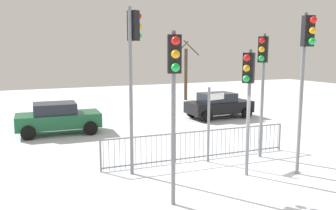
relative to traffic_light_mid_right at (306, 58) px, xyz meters
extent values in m
plane|color=silver|center=(-2.10, 0.37, -3.65)|extent=(60.00, 60.00, 0.00)
cylinder|color=slate|center=(0.03, 0.13, -1.15)|extent=(0.11, 0.11, 4.99)
cube|color=black|center=(-0.01, -0.03, 0.80)|extent=(0.36, 0.29, 0.90)
sphere|color=red|center=(-0.07, -0.27, 1.10)|extent=(0.20, 0.20, 0.20)
sphere|color=orange|center=(-0.07, -0.27, 0.80)|extent=(0.20, 0.20, 0.20)
sphere|color=green|center=(-0.07, -0.27, 0.50)|extent=(0.20, 0.20, 0.20)
cylinder|color=slate|center=(-4.51, -0.31, -1.48)|extent=(0.11, 0.11, 4.34)
cube|color=black|center=(-4.57, -0.47, 0.14)|extent=(0.37, 0.31, 0.90)
sphere|color=red|center=(-4.65, -0.70, 0.44)|extent=(0.20, 0.20, 0.20)
sphere|color=orange|center=(-4.65, -0.70, 0.14)|extent=(0.20, 0.20, 0.20)
sphere|color=green|center=(-4.65, -0.70, -0.16)|extent=(0.20, 0.20, 0.20)
cylinder|color=slate|center=(-4.75, 2.27, -1.06)|extent=(0.11, 0.11, 5.16)
cube|color=black|center=(-4.61, 2.36, 0.97)|extent=(0.35, 0.39, 0.90)
sphere|color=red|center=(-4.39, 2.49, 1.27)|extent=(0.20, 0.20, 0.20)
sphere|color=orange|center=(-4.39, 2.49, 0.97)|extent=(0.20, 0.20, 0.20)
sphere|color=green|center=(-4.39, 2.49, 0.67)|extent=(0.20, 0.20, 0.20)
cylinder|color=slate|center=(-1.50, 0.70, -1.69)|extent=(0.11, 0.11, 3.91)
cube|color=black|center=(-1.63, 0.60, -0.28)|extent=(0.37, 0.39, 0.90)
sphere|color=red|center=(-1.82, 0.44, 0.02)|extent=(0.20, 0.20, 0.20)
sphere|color=orange|center=(-1.82, 0.44, -0.28)|extent=(0.20, 0.20, 0.20)
sphere|color=green|center=(-1.82, 0.44, -0.58)|extent=(0.20, 0.20, 0.20)
cylinder|color=slate|center=(0.15, 2.10, -1.41)|extent=(0.11, 0.11, 4.46)
cube|color=black|center=(0.02, 2.00, 0.27)|extent=(0.37, 0.39, 0.90)
sphere|color=red|center=(-0.17, 1.84, 0.57)|extent=(0.20, 0.20, 0.20)
sphere|color=orange|center=(-0.17, 1.84, 0.27)|extent=(0.20, 0.20, 0.20)
sphere|color=green|center=(-0.17, 1.84, -0.03)|extent=(0.20, 0.20, 0.20)
cylinder|color=slate|center=(-1.92, 2.34, -2.33)|extent=(0.09, 0.09, 2.64)
cube|color=white|center=(-1.54, 2.44, -1.36)|extent=(0.68, 0.21, 0.22)
cube|color=slate|center=(-2.10, 2.67, -2.60)|extent=(7.02, 0.38, 0.04)
cube|color=slate|center=(-2.10, 2.67, -3.53)|extent=(7.02, 0.38, 0.04)
cylinder|color=slate|center=(-5.52, 2.83, -3.12)|extent=(0.02, 0.02, 1.05)
cylinder|color=slate|center=(-5.34, 2.82, -3.12)|extent=(0.02, 0.02, 1.05)
cylinder|color=slate|center=(-5.16, 2.81, -3.12)|extent=(0.02, 0.02, 1.05)
cylinder|color=slate|center=(-4.98, 2.81, -3.12)|extent=(0.02, 0.02, 1.05)
cylinder|color=slate|center=(-4.80, 2.80, -3.12)|extent=(0.02, 0.02, 1.05)
cylinder|color=slate|center=(-4.62, 2.79, -3.12)|extent=(0.02, 0.02, 1.05)
cylinder|color=slate|center=(-4.44, 2.78, -3.12)|extent=(0.02, 0.02, 1.05)
cylinder|color=slate|center=(-4.26, 2.77, -3.12)|extent=(0.02, 0.02, 1.05)
cylinder|color=slate|center=(-4.08, 2.76, -3.12)|extent=(0.02, 0.02, 1.05)
cylinder|color=slate|center=(-3.90, 2.75, -3.12)|extent=(0.02, 0.02, 1.05)
cylinder|color=slate|center=(-3.72, 2.75, -3.12)|extent=(0.02, 0.02, 1.05)
cylinder|color=slate|center=(-3.54, 2.74, -3.12)|extent=(0.02, 0.02, 1.05)
cylinder|color=slate|center=(-3.36, 2.73, -3.12)|extent=(0.02, 0.02, 1.05)
cylinder|color=slate|center=(-3.18, 2.72, -3.12)|extent=(0.02, 0.02, 1.05)
cylinder|color=slate|center=(-3.00, 2.71, -3.12)|extent=(0.02, 0.02, 1.05)
cylinder|color=slate|center=(-2.82, 2.70, -3.12)|extent=(0.02, 0.02, 1.05)
cylinder|color=slate|center=(-2.64, 2.69, -3.12)|extent=(0.02, 0.02, 1.05)
cylinder|color=slate|center=(-2.46, 2.68, -3.12)|extent=(0.02, 0.02, 1.05)
cylinder|color=slate|center=(-2.28, 2.68, -3.12)|extent=(0.02, 0.02, 1.05)
cylinder|color=slate|center=(-2.10, 2.67, -3.12)|extent=(0.02, 0.02, 1.05)
cylinder|color=slate|center=(-1.92, 2.66, -3.12)|extent=(0.02, 0.02, 1.05)
cylinder|color=slate|center=(-1.74, 2.65, -3.12)|extent=(0.02, 0.02, 1.05)
cylinder|color=slate|center=(-1.56, 2.64, -3.12)|extent=(0.02, 0.02, 1.05)
cylinder|color=slate|center=(-1.38, 2.63, -3.12)|extent=(0.02, 0.02, 1.05)
cylinder|color=slate|center=(-1.20, 2.62, -3.12)|extent=(0.02, 0.02, 1.05)
cylinder|color=slate|center=(-1.02, 2.61, -3.12)|extent=(0.02, 0.02, 1.05)
cylinder|color=slate|center=(-0.84, 2.61, -3.12)|extent=(0.02, 0.02, 1.05)
cylinder|color=slate|center=(-0.66, 2.60, -3.12)|extent=(0.02, 0.02, 1.05)
cylinder|color=slate|center=(-0.48, 2.59, -3.12)|extent=(0.02, 0.02, 1.05)
cylinder|color=slate|center=(-0.30, 2.58, -3.12)|extent=(0.02, 0.02, 1.05)
cylinder|color=slate|center=(-0.12, 2.57, -3.12)|extent=(0.02, 0.02, 1.05)
cylinder|color=slate|center=(0.06, 2.56, -3.12)|extent=(0.02, 0.02, 1.05)
cylinder|color=slate|center=(0.24, 2.55, -3.12)|extent=(0.02, 0.02, 1.05)
cylinder|color=slate|center=(0.41, 2.55, -3.12)|extent=(0.02, 0.02, 1.05)
cylinder|color=slate|center=(0.59, 2.54, -3.12)|extent=(0.02, 0.02, 1.05)
cylinder|color=slate|center=(0.77, 2.53, -3.12)|extent=(0.02, 0.02, 1.05)
cylinder|color=slate|center=(0.95, 2.52, -3.12)|extent=(0.02, 0.02, 1.05)
cylinder|color=slate|center=(1.13, 2.51, -3.12)|extent=(0.02, 0.02, 1.05)
cylinder|color=slate|center=(1.31, 2.50, -3.12)|extent=(0.02, 0.02, 1.05)
cylinder|color=slate|center=(-5.61, 2.84, -3.12)|extent=(0.06, 0.06, 1.05)
cylinder|color=slate|center=(1.40, 2.50, -3.12)|extent=(0.06, 0.06, 1.05)
cube|color=#195933|center=(-6.12, 9.02, -3.00)|extent=(3.89, 1.92, 0.65)
cube|color=#1E232D|center=(-6.27, 9.03, -2.45)|extent=(1.98, 1.61, 0.55)
cylinder|color=black|center=(-4.72, 9.79, -3.33)|extent=(0.65, 0.26, 0.64)
cylinder|color=black|center=(-4.82, 8.09, -3.33)|extent=(0.65, 0.26, 0.64)
cylinder|color=black|center=(-7.41, 9.95, -3.33)|extent=(0.65, 0.26, 0.64)
cylinder|color=black|center=(-7.51, 8.25, -3.33)|extent=(0.65, 0.26, 0.64)
cube|color=black|center=(2.96, 9.35, -3.00)|extent=(3.83, 1.76, 0.65)
cube|color=#1E232D|center=(2.81, 9.35, -2.45)|extent=(1.92, 1.53, 0.55)
cylinder|color=black|center=(4.30, 10.22, -3.33)|extent=(0.64, 0.23, 0.64)
cylinder|color=black|center=(4.33, 8.52, -3.33)|extent=(0.64, 0.23, 0.64)
cylinder|color=black|center=(1.60, 10.18, -3.33)|extent=(0.64, 0.23, 0.64)
cylinder|color=black|center=(1.63, 8.48, -3.33)|extent=(0.64, 0.23, 0.64)
cylinder|color=#473828|center=(4.70, 17.04, -1.62)|extent=(0.26, 0.26, 4.06)
cylinder|color=#473828|center=(4.20, 17.61, -0.27)|extent=(1.23, 1.10, 1.32)
cylinder|color=#473828|center=(3.98, 17.45, 0.28)|extent=(0.92, 1.52, 1.10)
cylinder|color=#473828|center=(4.62, 17.65, 0.47)|extent=(1.29, 0.26, 1.14)
cylinder|color=#473828|center=(4.79, 16.33, 0.47)|extent=(1.50, 0.28, 1.20)
camera|label=1|loc=(-8.13, -8.02, 0.20)|focal=37.82mm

